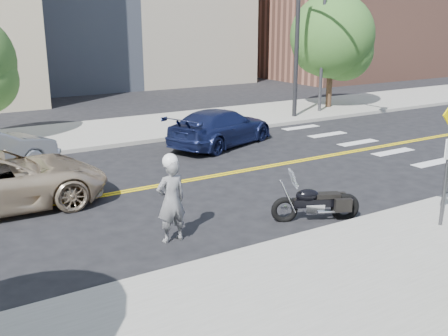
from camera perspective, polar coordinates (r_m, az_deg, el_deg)
ground_plane at (r=14.88m, az=-7.99°, el=-2.08°), size 120.00×120.00×0.00m
sidewalk_near at (r=9.04m, az=12.30°, el=-14.22°), size 60.00×5.00×0.15m
sidewalk_far at (r=21.73m, az=-16.05°, el=3.40°), size 60.00×5.00×0.15m
building_right at (r=45.71m, az=12.70°, el=17.37°), size 14.00×12.00×12.00m
lamp_post at (r=26.27m, az=10.77°, el=14.77°), size 0.16×0.16×8.00m
traffic_light at (r=23.88m, az=9.50°, el=16.00°), size 0.28×4.50×7.00m
motorcyclist at (r=10.99m, az=-5.77°, el=-3.30°), size 0.67×0.46×1.92m
motorcycle at (r=12.36m, az=10.04°, el=-2.91°), size 2.11×1.41×1.24m
parked_car_blue at (r=19.47m, az=-0.32°, el=4.46°), size 5.09×3.51×1.37m
tree_far_b at (r=27.67m, az=11.67°, el=13.89°), size 4.23×4.23×5.85m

